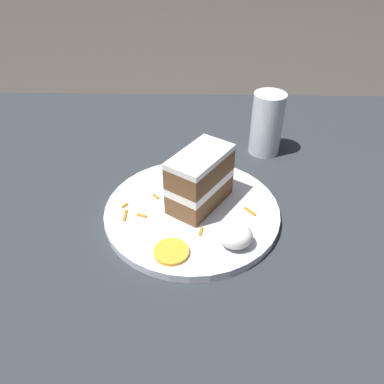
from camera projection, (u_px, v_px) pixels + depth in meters
ground_plane at (186, 234)px, 0.66m from camera, size 6.00×6.00×0.00m
dining_table at (186, 227)px, 0.65m from camera, size 1.38×1.07×0.03m
plate at (192, 211)px, 0.65m from camera, size 0.30×0.30×0.01m
cake_slice at (200, 179)px, 0.63m from camera, size 0.12×0.13×0.10m
cream_dollop at (236, 236)px, 0.56m from camera, size 0.05×0.05×0.04m
orange_garnish at (171, 252)px, 0.56m from camera, size 0.05×0.05×0.01m
carrot_shreds_scatter at (177, 214)px, 0.63m from camera, size 0.23×0.10×0.00m
drinking_glass at (266, 128)px, 0.79m from camera, size 0.07×0.07×0.13m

